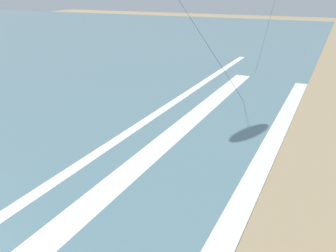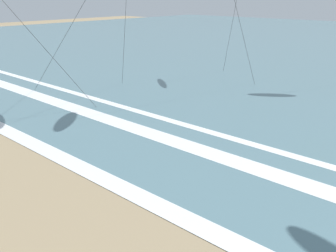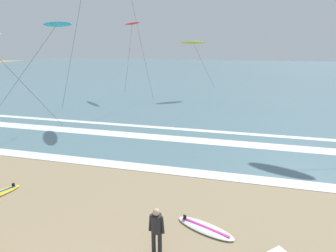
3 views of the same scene
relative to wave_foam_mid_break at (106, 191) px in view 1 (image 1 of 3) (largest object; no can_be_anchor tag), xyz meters
The scene contains 3 objects.
wave_foam_shoreline 4.47m from the wave_foam_mid_break, 86.82° to the right, with size 36.56×0.83×0.01m, color white.
wave_foam_mid_break is the anchor object (origin of this frame).
wave_foam_outer_break 2.12m from the wave_foam_mid_break, 78.16° to the left, with size 53.49×0.54×0.01m, color white.
Camera 1 is at (-10.80, 7.08, 6.69)m, focal length 39.50 mm.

